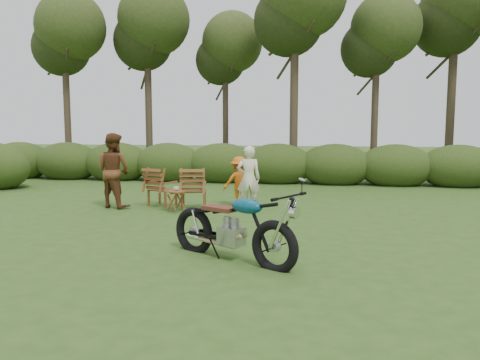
% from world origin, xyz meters
% --- Properties ---
extents(ground, '(80.00, 80.00, 0.00)m').
position_xyz_m(ground, '(0.00, 0.00, 0.00)').
color(ground, '#284717').
rests_on(ground, ground).
extents(tree_line, '(22.52, 11.62, 8.14)m').
position_xyz_m(tree_line, '(0.50, 9.74, 3.81)').
color(tree_line, '#33251C').
rests_on(tree_line, ground).
extents(motorcycle, '(2.34, 1.83, 1.26)m').
position_xyz_m(motorcycle, '(0.16, -0.69, 0.00)').
color(motorcycle, '#0C739D').
rests_on(motorcycle, ground).
extents(lawn_chair_right, '(0.79, 0.79, 0.99)m').
position_xyz_m(lawn_chair_right, '(-1.57, 3.53, 0.00)').
color(lawn_chair_right, brown).
rests_on(lawn_chair_right, ground).
extents(lawn_chair_left, '(0.84, 0.84, 0.96)m').
position_xyz_m(lawn_chair_left, '(-2.43, 3.73, 0.00)').
color(lawn_chair_left, brown).
rests_on(lawn_chair_left, ground).
extents(side_table, '(0.60, 0.57, 0.49)m').
position_xyz_m(side_table, '(-1.84, 2.96, 0.25)').
color(side_table, brown).
rests_on(side_table, ground).
extents(cup, '(0.16, 0.16, 0.10)m').
position_xyz_m(cup, '(-1.84, 2.99, 0.54)').
color(cup, beige).
rests_on(cup, side_table).
extents(adult_a, '(0.63, 0.48, 1.53)m').
position_xyz_m(adult_a, '(-0.19, 3.41, 0.00)').
color(adult_a, beige).
rests_on(adult_a, ground).
extents(adult_b, '(1.06, 0.93, 1.83)m').
position_xyz_m(adult_b, '(-3.51, 3.27, 0.00)').
color(adult_b, brown).
rests_on(adult_b, ground).
extents(child, '(0.91, 0.70, 1.24)m').
position_xyz_m(child, '(-0.51, 3.96, 0.00)').
color(child, '#D65E14').
rests_on(child, ground).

